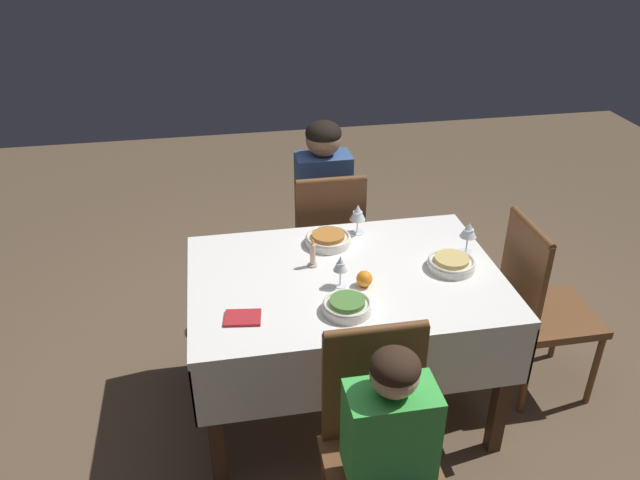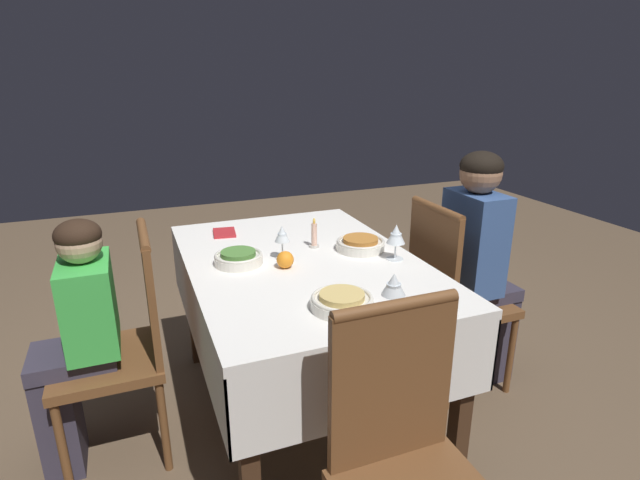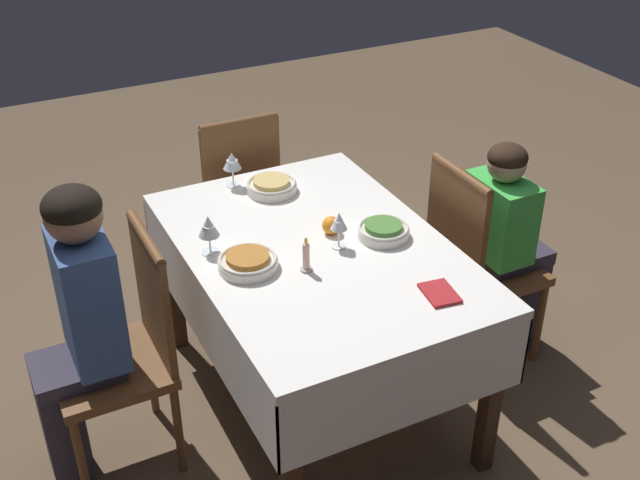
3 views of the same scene
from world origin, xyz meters
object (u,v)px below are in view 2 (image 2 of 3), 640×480
Objects in this scene: dining_table at (302,282)px; orange_fruit at (285,260)px; bowl_north at (360,244)px; wine_glass_east at (394,286)px; napkin_red_folded at (224,233)px; wine_glass_north at (396,235)px; bowl_east at (342,301)px; person_child_green at (76,337)px; chair_north at (450,290)px; candle_centerpiece at (314,237)px; chair_east at (410,463)px; wine_glass_south at (282,235)px; chair_south at (125,339)px; bowl_south at (238,258)px; person_adult_denim at (480,257)px.

orange_fruit is at bearing -57.31° from dining_table.
dining_table is 0.31m from bowl_north.
wine_glass_east reaches higher than napkin_red_folded.
bowl_east is at bearing -49.41° from wine_glass_north.
chair_north is at bearing 86.94° from person_child_green.
person_child_green is 1.32m from wine_glass_north.
orange_fruit reaches higher than bowl_north.
wine_glass_east is 1.14× the size of candle_centerpiece.
dining_table is 6.45× the size of bowl_east.
wine_glass_north is at bearing 63.73° from chair_east.
chair_north is 4.40× the size of bowl_north.
bowl_east is (0.52, 0.05, -0.08)m from wine_glass_south.
chair_south is 4.79× the size of bowl_south.
wine_glass_north is at bearing 102.70° from chair_north.
chair_north is 0.91m from wine_glass_east.
chair_east reaches higher than candle_centerpiece.
wine_glass_east is at bearing 15.03° from wine_glass_south.
person_child_green is at bearing -88.21° from bowl_south.
bowl_north is at bearing 71.99° from chair_east.
person_child_green is (-0.09, -1.64, 0.04)m from chair_north.
wine_glass_south is at bearing 21.00° from napkin_red_folded.
napkin_red_folded is (-1.07, -0.34, -0.11)m from wine_glass_east.
wine_glass_north reaches higher than bowl_south.
chair_north is 0.94× the size of person_child_green.
chair_north and chair_south have the same top height.
wine_glass_north reaches higher than dining_table.
wine_glass_east reaches higher than bowl_north.
chair_east is 1.29m from person_adult_denim.
orange_fruit is at bearing 90.25° from person_adult_denim.
bowl_north is 0.37m from wine_glass_south.
wine_glass_north is at bearing 82.39° from person_child_green.
person_child_green reaches higher than wine_glass_south.
chair_south is 0.75m from wine_glass_south.
bowl_east is at bearing -31.88° from bowl_north.
napkin_red_folded is (-0.53, -0.97, 0.25)m from chair_north.
orange_fruit reaches higher than dining_table.
person_adult_denim is 0.98m from wine_glass_east.
orange_fruit is (-0.08, -0.46, -0.07)m from wine_glass_north.
bowl_south is 1.28× the size of wine_glass_east.
wine_glass_east is 0.58m from orange_fruit.
chair_north is at bearing 130.46° from wine_glass_east.
chair_east is 0.52m from wine_glass_east.
person_child_green is at bearing -97.61° from wine_glass_north.
wine_glass_east is (0.63, 1.00, 0.31)m from person_child_green.
wine_glass_east is at bearing 57.80° from person_child_green.
person_child_green is 6.94× the size of wine_glass_south.
chair_east is at bearing -20.25° from wine_glass_east.
chair_north is 4.48× the size of bowl_east.
chair_east is at bearing 2.44° from wine_glass_south.
person_child_green is at bearing 131.60° from chair_east.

